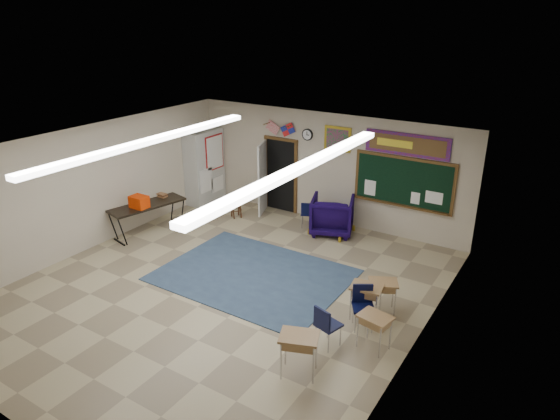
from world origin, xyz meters
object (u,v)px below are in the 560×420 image
Objects in this scene: wingback_armchair at (332,215)px; student_desk_front_right at (382,295)px; student_desk_front_left at (366,300)px; wooden_stool at (236,206)px; folding_table at (148,217)px.

wingback_armchair is 1.61× the size of student_desk_front_right.
student_desk_front_left is 1.02× the size of wooden_stool.
wingback_armchair reaches higher than student_desk_front_right.
student_desk_front_right is 6.54m from folding_table.
wingback_armchair reaches higher than wooden_stool.
student_desk_front_left is at bearing 105.52° from wingback_armchair.
student_desk_front_left reaches higher than wooden_stool.
wingback_armchair is 1.57× the size of student_desk_front_left.
wingback_armchair is at bearing 10.28° from wooden_stool.
student_desk_front_right is at bearing 111.15° from wingback_armchair.
folding_table is at bearing 150.87° from student_desk_front_right.
wooden_stool is (-5.27, 2.33, -0.02)m from student_desk_front_right.
student_desk_front_left is 0.43m from student_desk_front_right.
student_desk_front_left is 0.33× the size of folding_table.
student_desk_front_left is (2.33, -3.22, -0.11)m from wingback_armchair.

